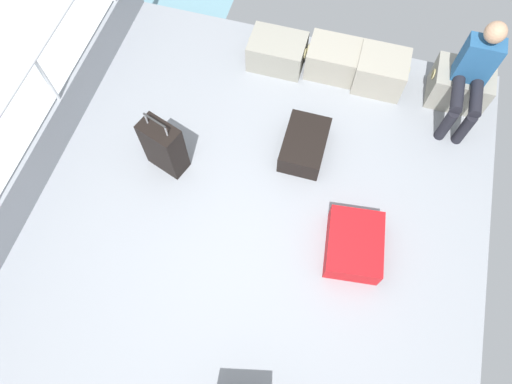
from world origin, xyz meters
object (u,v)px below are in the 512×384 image
cargo_crate_0 (277,52)px  suitcase_1 (354,245)px  suitcase_2 (304,145)px  cargo_crate_1 (333,59)px  cargo_crate_2 (381,72)px  suitcase_0 (164,147)px  passenger_seated (474,75)px  cargo_crate_3 (460,85)px

cargo_crate_0 → suitcase_1: cargo_crate_0 is taller
suitcase_1 → suitcase_2: 1.15m
cargo_crate_1 → suitcase_2: bearing=-92.8°
cargo_crate_2 → suitcase_2: bearing=-118.7°
suitcase_0 → suitcase_1: bearing=-11.7°
cargo_crate_2 → passenger_seated: bearing=-10.3°
cargo_crate_3 → passenger_seated: bearing=-90.0°
cargo_crate_1 → suitcase_1: (0.63, -2.05, -0.06)m
cargo_crate_3 → suitcase_0: 3.18m
suitcase_0 → suitcase_2: 1.41m
cargo_crate_3 → cargo_crate_2: bearing=-177.7°
passenger_seated → suitcase_0: bearing=-152.1°
cargo_crate_1 → suitcase_1: size_ratio=0.86×
cargo_crate_1 → cargo_crate_2: bearing=-4.8°
cargo_crate_3 → suitcase_2: size_ratio=0.99×
cargo_crate_0 → suitcase_0: bearing=-114.8°
cargo_crate_0 → suitcase_1: (1.25, -1.99, -0.05)m
suitcase_0 → suitcase_1: suitcase_0 is taller
cargo_crate_3 → passenger_seated: passenger_seated is taller
cargo_crate_0 → cargo_crate_3: bearing=1.4°
cargo_crate_0 → cargo_crate_3: (2.00, 0.05, 0.03)m
cargo_crate_1 → cargo_crate_2: cargo_crate_2 is taller
passenger_seated → suitcase_2: (-1.43, -0.93, -0.47)m
cargo_crate_2 → suitcase_0: (-1.89, -1.60, 0.12)m
cargo_crate_0 → suitcase_0: (-0.73, -1.58, 0.14)m
cargo_crate_1 → passenger_seated: 1.45m
cargo_crate_2 → cargo_crate_0: bearing=-179.3°
cargo_crate_1 → cargo_crate_2: size_ratio=1.04×
cargo_crate_0 → cargo_crate_2: bearing=0.7°
cargo_crate_3 → cargo_crate_1: bearing=179.5°
cargo_crate_1 → passenger_seated: size_ratio=0.53×
cargo_crate_3 → suitcase_0: bearing=-149.2°
cargo_crate_0 → passenger_seated: 2.05m
suitcase_1 → cargo_crate_1: bearing=107.0°
cargo_crate_1 → passenger_seated: (1.38, -0.20, 0.41)m
cargo_crate_1 → cargo_crate_0: bearing=-174.5°
cargo_crate_3 → suitcase_2: (-1.43, -1.12, -0.08)m
cargo_crate_0 → suitcase_0: suitcase_0 is taller
suitcase_0 → suitcase_1: size_ratio=1.13×
cargo_crate_0 → suitcase_1: size_ratio=0.95×
suitcase_1 → cargo_crate_0: bearing=122.1°
cargo_crate_0 → cargo_crate_1: bearing=5.5°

